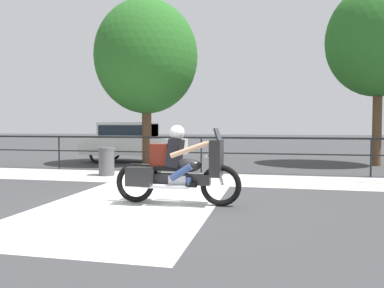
{
  "coord_description": "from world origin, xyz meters",
  "views": [
    {
      "loc": [
        2.23,
        -6.94,
        1.5
      ],
      "look_at": [
        0.41,
        1.58,
        1.08
      ],
      "focal_mm": 35.0,
      "sensor_mm": 36.0,
      "label": 1
    }
  ],
  "objects_px": {
    "motorcycle": "(177,169)",
    "tree_behind_sign": "(379,40)",
    "parked_car": "(132,140)",
    "tree_behind_car": "(146,57)",
    "trash_bin": "(106,162)"
  },
  "relations": [
    {
      "from": "motorcycle",
      "to": "trash_bin",
      "type": "distance_m",
      "value": 4.72
    },
    {
      "from": "trash_bin",
      "to": "tree_behind_sign",
      "type": "relative_size",
      "value": 0.13
    },
    {
      "from": "tree_behind_sign",
      "to": "motorcycle",
      "type": "bearing_deg",
      "value": -124.06
    },
    {
      "from": "trash_bin",
      "to": "tree_behind_sign",
      "type": "height_order",
      "value": "tree_behind_sign"
    },
    {
      "from": "motorcycle",
      "to": "tree_behind_sign",
      "type": "xyz_separation_m",
      "value": [
        5.64,
        8.34,
        4.01
      ]
    },
    {
      "from": "parked_car",
      "to": "motorcycle",
      "type": "bearing_deg",
      "value": -62.68
    },
    {
      "from": "trash_bin",
      "to": "tree_behind_car",
      "type": "height_order",
      "value": "tree_behind_car"
    },
    {
      "from": "motorcycle",
      "to": "parked_car",
      "type": "xyz_separation_m",
      "value": [
        -3.9,
        7.73,
        0.25
      ]
    },
    {
      "from": "tree_behind_sign",
      "to": "tree_behind_car",
      "type": "xyz_separation_m",
      "value": [
        -8.64,
        -1.33,
        -0.54
      ]
    },
    {
      "from": "parked_car",
      "to": "trash_bin",
      "type": "height_order",
      "value": "parked_car"
    },
    {
      "from": "motorcycle",
      "to": "tree_behind_sign",
      "type": "bearing_deg",
      "value": 56.05
    },
    {
      "from": "tree_behind_car",
      "to": "trash_bin",
      "type": "bearing_deg",
      "value": -91.49
    },
    {
      "from": "trash_bin",
      "to": "tree_behind_car",
      "type": "relative_size",
      "value": 0.13
    },
    {
      "from": "tree_behind_sign",
      "to": "tree_behind_car",
      "type": "bearing_deg",
      "value": -171.22
    },
    {
      "from": "motorcycle",
      "to": "parked_car",
      "type": "relative_size",
      "value": 0.59
    }
  ]
}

